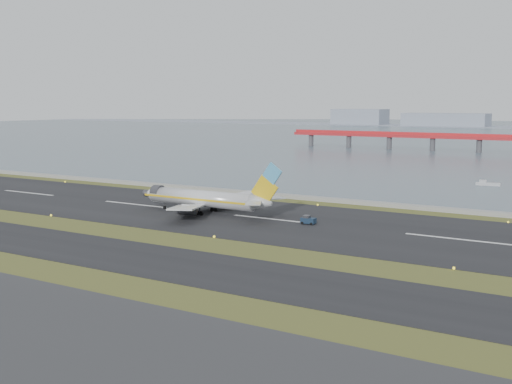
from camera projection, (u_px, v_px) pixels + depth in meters
ground at (190, 245)px, 115.47m from camera, size 1000.00×1000.00×0.00m
taxiway_strip at (146, 259)px, 105.31m from camera, size 1000.00×18.00×0.10m
runway_strip at (273, 219)px, 140.85m from camera, size 1000.00×45.00×0.10m
seawall at (330, 200)px, 166.18m from camera, size 1000.00×2.50×1.00m
airliner at (207, 199)px, 147.76m from camera, size 38.52×32.89×12.80m
pushback_tug at (308, 220)px, 135.07m from camera, size 3.10×1.90×1.95m
workboat_near at (487, 184)px, 198.76m from camera, size 7.39×3.35×1.73m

